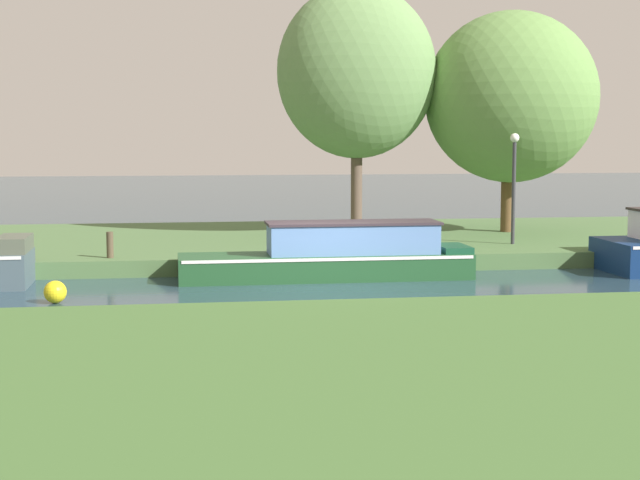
{
  "coord_description": "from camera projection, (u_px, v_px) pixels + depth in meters",
  "views": [
    {
      "loc": [
        -3.4,
        -21.05,
        3.3
      ],
      "look_at": [
        -0.03,
        1.2,
        0.9
      ],
      "focal_mm": 55.58,
      "sensor_mm": 36.0,
      "label": 1
    }
  ],
  "objects": [
    {
      "name": "riverbank_near",
      "position": [
        441.0,
        378.0,
        12.68
      ],
      "size": [
        72.0,
        10.0,
        0.4
      ],
      "primitive_type": "cube",
      "color": "#416631",
      "rests_on": "ground_plane"
    },
    {
      "name": "mooring_post_near",
      "position": [
        110.0,
        245.0,
        23.34
      ],
      "size": [
        0.16,
        0.16,
        0.62
      ],
      "primitive_type": "cylinder",
      "color": "#4B3F2D",
      "rests_on": "riverbank_far"
    },
    {
      "name": "lamp_post",
      "position": [
        514.0,
        175.0,
        26.16
      ],
      "size": [
        0.24,
        0.24,
        2.94
      ],
      "color": "#333338",
      "rests_on": "riverbank_far"
    },
    {
      "name": "channel_buoy",
      "position": [
        55.0,
        292.0,
        19.43
      ],
      "size": [
        0.45,
        0.45,
        0.45
      ],
      "primitive_type": "sphere",
      "color": "yellow",
      "rests_on": "ground_plane"
    },
    {
      "name": "forest_barge",
      "position": [
        336.0,
        256.0,
        22.72
      ],
      "size": [
        6.7,
        1.52,
        1.32
      ],
      "color": "#1F4B27",
      "rests_on": "ground_plane"
    },
    {
      "name": "willow_tree_centre",
      "position": [
        511.0,
        97.0,
        29.11
      ],
      "size": [
        5.12,
        4.74,
        6.51
      ],
      "color": "brown",
      "rests_on": "riverbank_far"
    },
    {
      "name": "riverbank_far",
      "position": [
        291.0,
        243.0,
        28.41
      ],
      "size": [
        72.0,
        10.0,
        0.4
      ],
      "primitive_type": "cube",
      "color": "#4A6A3D",
      "rests_on": "ground_plane"
    },
    {
      "name": "ground_plane",
      "position": [
        329.0,
        287.0,
        21.55
      ],
      "size": [
        120.0,
        120.0,
        0.0
      ],
      "primitive_type": "plane",
      "color": "#263E4B"
    },
    {
      "name": "willow_tree_left",
      "position": [
        357.0,
        72.0,
        28.42
      ],
      "size": [
        4.63,
        3.25,
        7.19
      ],
      "color": "brown",
      "rests_on": "riverbank_far"
    }
  ]
}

